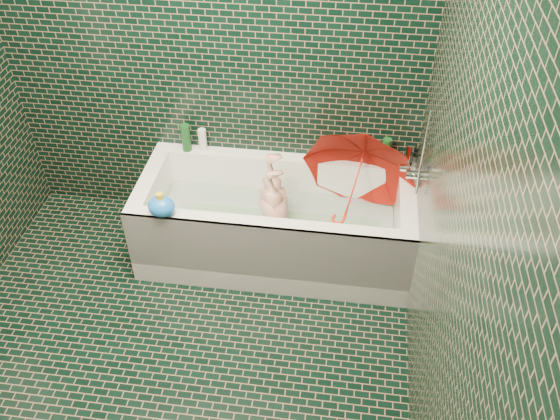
# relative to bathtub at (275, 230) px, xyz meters

# --- Properties ---
(floor) EXTENTS (2.80, 2.80, 0.00)m
(floor) POSITION_rel_bathtub_xyz_m (-0.45, -1.01, -0.21)
(floor) COLOR black
(floor) RESTS_ON ground
(wall_back) EXTENTS (2.80, 0.00, 2.80)m
(wall_back) POSITION_rel_bathtub_xyz_m (-0.45, 0.39, 1.04)
(wall_back) COLOR black
(wall_back) RESTS_ON floor
(wall_right) EXTENTS (0.00, 2.80, 2.80)m
(wall_right) POSITION_rel_bathtub_xyz_m (0.85, -1.01, 1.04)
(wall_right) COLOR black
(wall_right) RESTS_ON floor
(bathtub) EXTENTS (1.70, 0.75, 0.55)m
(bathtub) POSITION_rel_bathtub_xyz_m (0.00, 0.00, 0.00)
(bathtub) COLOR white
(bathtub) RESTS_ON floor
(bath_mat) EXTENTS (1.35, 0.47, 0.01)m
(bath_mat) POSITION_rel_bathtub_xyz_m (0.00, 0.02, -0.06)
(bath_mat) COLOR green
(bath_mat) RESTS_ON bathtub
(water) EXTENTS (1.48, 0.53, 0.00)m
(water) POSITION_rel_bathtub_xyz_m (0.00, 0.02, 0.09)
(water) COLOR silver
(water) RESTS_ON bathtub
(faucet) EXTENTS (0.18, 0.19, 0.55)m
(faucet) POSITION_rel_bathtub_xyz_m (0.81, 0.01, 0.56)
(faucet) COLOR silver
(faucet) RESTS_ON wall_right
(child) EXTENTS (0.92, 0.40, 0.27)m
(child) POSITION_rel_bathtub_xyz_m (0.02, -0.02, 0.10)
(child) COLOR tan
(child) RESTS_ON bathtub
(umbrella) EXTENTS (0.94, 0.92, 0.91)m
(umbrella) POSITION_rel_bathtub_xyz_m (0.48, 0.08, 0.36)
(umbrella) COLOR red
(umbrella) RESTS_ON bathtub
(soap_bottle_a) EXTENTS (0.13, 0.13, 0.27)m
(soap_bottle_a) POSITION_rel_bathtub_xyz_m (0.80, 0.34, 0.34)
(soap_bottle_a) COLOR white
(soap_bottle_a) RESTS_ON bathtub
(soap_bottle_b) EXTENTS (0.09, 0.10, 0.20)m
(soap_bottle_b) POSITION_rel_bathtub_xyz_m (0.74, 0.31, 0.34)
(soap_bottle_b) COLOR #59207B
(soap_bottle_b) RESTS_ON bathtub
(soap_bottle_c) EXTENTS (0.15, 0.15, 0.16)m
(soap_bottle_c) POSITION_rel_bathtub_xyz_m (0.74, 0.31, 0.34)
(soap_bottle_c) COLOR #134419
(soap_bottle_c) RESTS_ON bathtub
(bottle_right_tall) EXTENTS (0.07, 0.07, 0.20)m
(bottle_right_tall) POSITION_rel_bathtub_xyz_m (0.65, 0.33, 0.44)
(bottle_right_tall) COLOR #134419
(bottle_right_tall) RESTS_ON bathtub
(bottle_right_pump) EXTENTS (0.07, 0.07, 0.18)m
(bottle_right_pump) POSITION_rel_bathtub_xyz_m (0.80, 0.33, 0.43)
(bottle_right_pump) COLOR silver
(bottle_right_pump) RESTS_ON bathtub
(bottle_left_tall) EXTENTS (0.08, 0.08, 0.19)m
(bottle_left_tall) POSITION_rel_bathtub_xyz_m (-0.63, 0.33, 0.43)
(bottle_left_tall) COLOR #134419
(bottle_left_tall) RESTS_ON bathtub
(bottle_left_short) EXTENTS (0.06, 0.06, 0.16)m
(bottle_left_short) POSITION_rel_bathtub_xyz_m (-0.53, 0.35, 0.42)
(bottle_left_short) COLOR white
(bottle_left_short) RESTS_ON bathtub
(rubber_duck) EXTENTS (0.12, 0.08, 0.10)m
(rubber_duck) POSITION_rel_bathtub_xyz_m (0.63, 0.35, 0.38)
(rubber_duck) COLOR gold
(rubber_duck) RESTS_ON bathtub
(bath_toy) EXTENTS (0.17, 0.15, 0.15)m
(bath_toy) POSITION_rel_bathtub_xyz_m (-0.60, -0.33, 0.41)
(bath_toy) COLOR blue
(bath_toy) RESTS_ON bathtub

